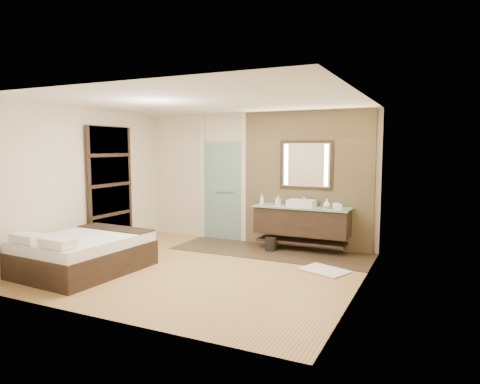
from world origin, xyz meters
The scene contains 15 objects.
floor centered at (0.00, 0.00, 0.00)m, with size 5.00×5.00×0.00m, color olive.
tile_strip centered at (0.60, 1.60, 0.01)m, with size 3.80×1.30×0.01m, color #36281D.
stone_wall centered at (1.10, 2.21, 1.35)m, with size 2.60×0.08×2.70m, color tan.
vanity centered at (1.10, 1.92, 0.58)m, with size 1.85×0.55×0.88m.
mirror_unit centered at (1.10, 2.16, 1.65)m, with size 1.06×0.04×0.96m.
frosted_door centered at (-0.75, 2.20, 1.14)m, with size 1.10×0.12×2.70m.
shoji_partition centered at (-2.43, 0.60, 1.21)m, with size 0.06×1.20×2.40m.
bed centered at (-1.65, -0.91, 0.30)m, with size 1.59×1.94×0.72m.
bath_mat centered at (1.85, 0.75, 0.02)m, with size 0.72×0.50×0.02m, color white.
waste_bin centered at (0.59, 1.62, 0.13)m, with size 0.21×0.21×0.27m, color black.
tissue_box centered at (1.83, 1.76, 0.92)m, with size 0.12×0.12×0.10m, color silver.
soap_bottle_a centered at (0.30, 1.85, 0.97)m, with size 0.08×0.08×0.20m, color white.
soap_bottle_b centered at (0.60, 1.96, 0.96)m, with size 0.08×0.08×0.18m, color #B2B2B2.
soap_bottle_c centered at (1.58, 1.91, 0.95)m, with size 0.13×0.13×0.17m, color silver.
cup centered at (1.76, 1.91, 0.92)m, with size 0.13×0.13×0.10m, color white.
Camera 1 is at (3.50, -5.91, 1.99)m, focal length 32.00 mm.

